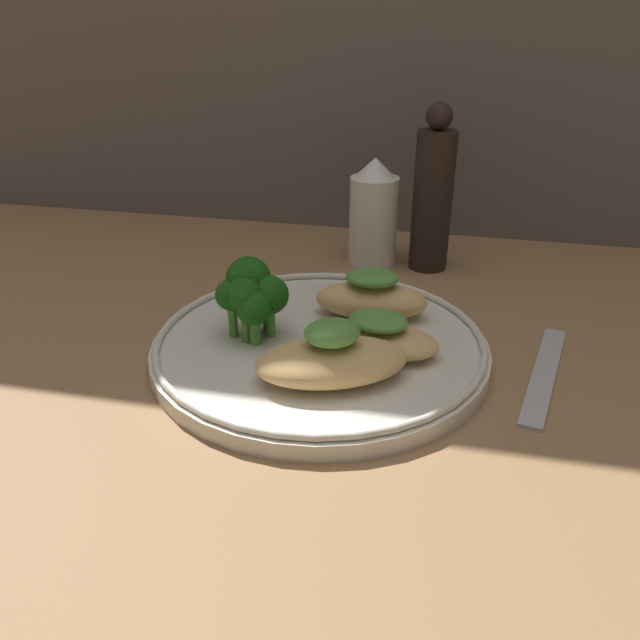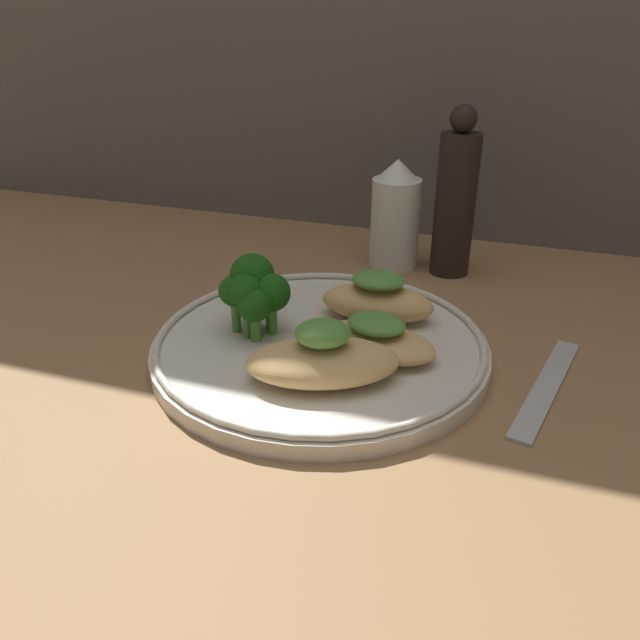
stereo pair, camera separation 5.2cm
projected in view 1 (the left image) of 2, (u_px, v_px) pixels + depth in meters
The scene contains 9 objects.
ground_plane at pixel (320, 360), 54.04cm from camera, with size 180.00×180.00×1.00cm, color #936D47.
plate at pixel (320, 345), 53.37cm from camera, with size 28.60×28.60×2.00cm.
grilled_meat_front at pixel (332, 359), 47.02cm from camera, with size 13.20×10.24×4.97cm.
grilled_meat_middle at pixel (378, 336), 51.17cm from camera, with size 10.93×7.22×3.37cm.
grilled_meat_back at pixel (371, 297), 56.65cm from camera, with size 10.47×5.61×4.48cm.
broccoli_bunch at pixel (253, 294), 52.24cm from camera, with size 6.15×5.62×6.87cm.
sauce_bottle at pixel (373, 214), 70.54cm from camera, with size 5.46×5.46×12.23cm.
pepper_grinder at pixel (433, 196), 68.18cm from camera, with size 4.33×4.33×18.16cm.
fork at pixel (545, 372), 50.79cm from camera, with size 5.25×16.24×0.60cm.
Camera 1 is at (10.03, -45.54, 27.03)cm, focal length 35.00 mm.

